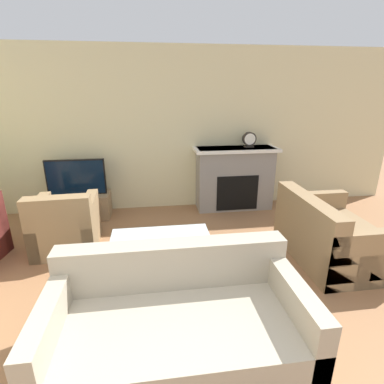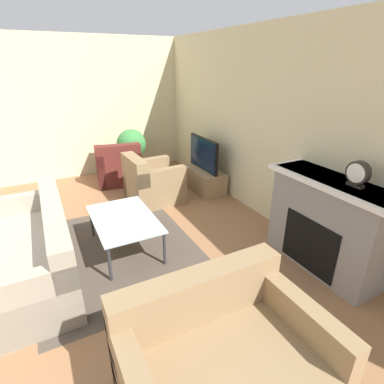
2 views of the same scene
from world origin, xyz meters
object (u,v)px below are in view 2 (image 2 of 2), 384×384
(armchair_accent, at_px, (152,185))
(mantel_clock, at_px, (358,174))
(couch_sectional, at_px, (26,257))
(armchair_by_window, at_px, (118,167))
(tv, at_px, (203,154))
(coffee_table, at_px, (124,221))
(potted_plant, at_px, (132,146))
(couch_loveseat, at_px, (222,364))

(armchair_accent, distance_m, mantel_clock, 3.16)
(couch_sectional, bearing_deg, armchair_by_window, 146.35)
(tv, distance_m, coffee_table, 2.25)
(mantel_clock, bearing_deg, couch_sectional, -116.65)
(tv, relative_size, potted_plant, 0.93)
(tv, relative_size, mantel_clock, 3.53)
(couch_loveseat, height_order, mantel_clock, mantel_clock)
(couch_sectional, distance_m, mantel_clock, 3.51)
(couch_loveseat, xyz_separation_m, mantel_clock, (-0.51, 1.82, 0.93))
(couch_loveseat, distance_m, armchair_accent, 3.40)
(couch_loveseat, bearing_deg, couch_sectional, 120.68)
(couch_sectional, relative_size, couch_loveseat, 1.42)
(couch_loveseat, relative_size, coffee_table, 1.21)
(armchair_accent, xyz_separation_m, coffee_table, (1.22, -0.81, 0.11))
(tv, relative_size, couch_loveseat, 0.68)
(tv, height_order, couch_loveseat, tv)
(tv, xyz_separation_m, potted_plant, (-1.29, -0.94, -0.04))
(mantel_clock, bearing_deg, tv, -178.31)
(couch_loveseat, xyz_separation_m, coffee_table, (-2.10, -0.10, 0.12))
(tv, height_order, mantel_clock, mantel_clock)
(couch_loveseat, relative_size, armchair_by_window, 1.36)
(couch_sectional, height_order, armchair_accent, same)
(armchair_by_window, relative_size, armchair_accent, 1.14)
(tv, xyz_separation_m, coffee_table, (1.27, -1.83, -0.28))
(tv, height_order, couch_sectional, tv)
(coffee_table, height_order, mantel_clock, mantel_clock)
(tv, relative_size, coffee_table, 0.82)
(mantel_clock, bearing_deg, armchair_accent, -158.57)
(tv, xyz_separation_m, armchair_accent, (0.05, -1.02, -0.39))
(armchair_accent, height_order, coffee_table, armchair_accent)
(tv, bearing_deg, potted_plant, -143.81)
(tv, distance_m, couch_sectional, 3.26)
(tv, xyz_separation_m, couch_loveseat, (3.37, -1.74, -0.40))
(tv, distance_m, potted_plant, 1.60)
(couch_sectional, xyz_separation_m, armchair_accent, (-1.30, 1.92, 0.02))
(tv, distance_m, couch_loveseat, 3.81)
(potted_plant, bearing_deg, couch_sectional, -37.16)
(armchair_by_window, distance_m, armchair_accent, 1.21)
(armchair_by_window, height_order, armchair_accent, same)
(couch_loveseat, xyz_separation_m, potted_plant, (-4.66, 0.80, 0.37))
(armchair_accent, xyz_separation_m, mantel_clock, (2.81, 1.10, 0.92))
(couch_loveseat, height_order, potted_plant, potted_plant)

